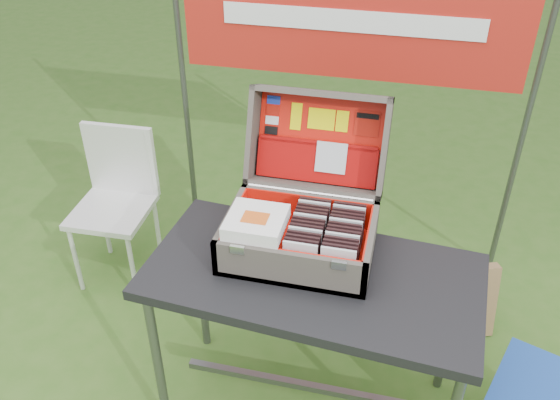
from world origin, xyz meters
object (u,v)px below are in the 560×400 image
(chair, at_px, (112,213))
(cardboard_box, at_px, (458,303))
(table, at_px, (310,344))
(suitcase, at_px, (303,191))

(chair, relative_size, cardboard_box, 2.18)
(table, xyz_separation_m, suitcase, (-0.07, 0.15, 0.61))
(table, bearing_deg, suitcase, 119.60)
(table, height_order, chair, chair)
(table, bearing_deg, cardboard_box, 48.61)
(chair, xyz_separation_m, cardboard_box, (1.73, -0.01, -0.22))
(suitcase, height_order, chair, suitcase)
(table, height_order, cardboard_box, table)
(table, distance_m, chair, 1.28)
(suitcase, xyz_separation_m, cardboard_box, (0.67, 0.43, -0.79))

